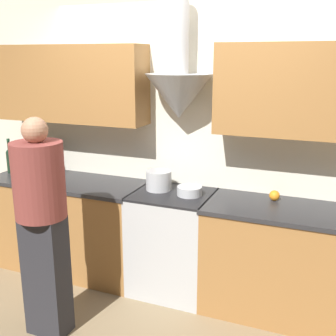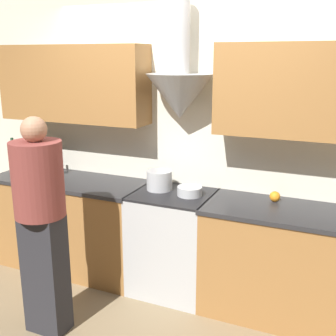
{
  "view_description": "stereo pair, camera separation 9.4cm",
  "coord_description": "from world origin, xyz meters",
  "px_view_note": "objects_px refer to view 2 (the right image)",
  "views": [
    {
      "loc": [
        1.26,
        -2.83,
        2.05
      ],
      "look_at": [
        0.0,
        0.26,
        1.16
      ],
      "focal_mm": 45.0,
      "sensor_mm": 36.0,
      "label": 1
    },
    {
      "loc": [
        1.35,
        -2.79,
        2.05
      ],
      "look_at": [
        0.0,
        0.26,
        1.16
      ],
      "focal_mm": 45.0,
      "sensor_mm": 36.0,
      "label": 2
    }
  ],
  "objects_px": {
    "stock_pot": "(159,180)",
    "stove_range": "(173,242)",
    "wine_bottle_4": "(43,162)",
    "mixing_bowl": "(190,191)",
    "wine_bottle_1": "(22,159)",
    "wine_bottle_0": "(14,158)",
    "orange_fruit": "(275,196)",
    "wine_bottle_5": "(49,164)",
    "wine_bottle_3": "(35,161)",
    "wine_bottle_2": "(27,160)",
    "person_foreground_left": "(41,219)"
  },
  "relations": [
    {
      "from": "stock_pot",
      "to": "stove_range",
      "type": "bearing_deg",
      "value": -19.15
    },
    {
      "from": "wine_bottle_4",
      "to": "mixing_bowl",
      "type": "xyz_separation_m",
      "value": [
        1.53,
        0.02,
        -0.1
      ]
    },
    {
      "from": "wine_bottle_1",
      "to": "stock_pot",
      "type": "distance_m",
      "value": 1.51
    },
    {
      "from": "wine_bottle_0",
      "to": "stock_pot",
      "type": "xyz_separation_m",
      "value": [
        1.61,
        0.05,
        -0.05
      ]
    },
    {
      "from": "orange_fruit",
      "to": "wine_bottle_5",
      "type": "bearing_deg",
      "value": -175.94
    },
    {
      "from": "wine_bottle_4",
      "to": "orange_fruit",
      "type": "distance_m",
      "value": 2.22
    },
    {
      "from": "wine_bottle_5",
      "to": "orange_fruit",
      "type": "distance_m",
      "value": 2.14
    },
    {
      "from": "wine_bottle_3",
      "to": "wine_bottle_5",
      "type": "xyz_separation_m",
      "value": [
        0.18,
        -0.0,
        -0.01
      ]
    },
    {
      "from": "wine_bottle_2",
      "to": "orange_fruit",
      "type": "relative_size",
      "value": 4.12
    },
    {
      "from": "wine_bottle_4",
      "to": "wine_bottle_3",
      "type": "bearing_deg",
      "value": -179.57
    },
    {
      "from": "wine_bottle_5",
      "to": "wine_bottle_1",
      "type": "bearing_deg",
      "value": 177.45
    },
    {
      "from": "stock_pot",
      "to": "orange_fruit",
      "type": "distance_m",
      "value": 0.99
    },
    {
      "from": "wine_bottle_4",
      "to": "wine_bottle_5",
      "type": "relative_size",
      "value": 1.17
    },
    {
      "from": "stove_range",
      "to": "orange_fruit",
      "type": "height_order",
      "value": "orange_fruit"
    },
    {
      "from": "wine_bottle_2",
      "to": "mixing_bowl",
      "type": "height_order",
      "value": "wine_bottle_2"
    },
    {
      "from": "wine_bottle_1",
      "to": "mixing_bowl",
      "type": "xyz_separation_m",
      "value": [
        1.81,
        0.0,
        -0.1
      ]
    },
    {
      "from": "wine_bottle_3",
      "to": "wine_bottle_4",
      "type": "bearing_deg",
      "value": 0.43
    },
    {
      "from": "wine_bottle_5",
      "to": "mixing_bowl",
      "type": "bearing_deg",
      "value": 0.68
    },
    {
      "from": "wine_bottle_4",
      "to": "wine_bottle_5",
      "type": "bearing_deg",
      "value": -0.61
    },
    {
      "from": "mixing_bowl",
      "to": "wine_bottle_4",
      "type": "bearing_deg",
      "value": -179.39
    },
    {
      "from": "wine_bottle_3",
      "to": "wine_bottle_4",
      "type": "height_order",
      "value": "wine_bottle_4"
    },
    {
      "from": "mixing_bowl",
      "to": "person_foreground_left",
      "type": "height_order",
      "value": "person_foreground_left"
    },
    {
      "from": "wine_bottle_0",
      "to": "wine_bottle_5",
      "type": "xyz_separation_m",
      "value": [
        0.46,
        -0.01,
        -0.01
      ]
    },
    {
      "from": "stove_range",
      "to": "wine_bottle_0",
      "type": "xyz_separation_m",
      "value": [
        -1.76,
        0.0,
        0.59
      ]
    },
    {
      "from": "stock_pot",
      "to": "mixing_bowl",
      "type": "bearing_deg",
      "value": -8.17
    },
    {
      "from": "stove_range",
      "to": "wine_bottle_2",
      "type": "relative_size",
      "value": 2.61
    },
    {
      "from": "wine_bottle_3",
      "to": "person_foreground_left",
      "type": "distance_m",
      "value": 1.25
    },
    {
      "from": "stove_range",
      "to": "wine_bottle_1",
      "type": "xyz_separation_m",
      "value": [
        -1.65,
        0.01,
        0.59
      ]
    },
    {
      "from": "wine_bottle_1",
      "to": "mixing_bowl",
      "type": "bearing_deg",
      "value": 0.04
    },
    {
      "from": "stock_pot",
      "to": "mixing_bowl",
      "type": "distance_m",
      "value": 0.31
    },
    {
      "from": "mixing_bowl",
      "to": "orange_fruit",
      "type": "bearing_deg",
      "value": 11.08
    },
    {
      "from": "wine_bottle_1",
      "to": "wine_bottle_4",
      "type": "relative_size",
      "value": 0.95
    },
    {
      "from": "stock_pot",
      "to": "orange_fruit",
      "type": "height_order",
      "value": "stock_pot"
    },
    {
      "from": "orange_fruit",
      "to": "stove_range",
      "type": "bearing_deg",
      "value": -170.27
    },
    {
      "from": "person_foreground_left",
      "to": "wine_bottle_5",
      "type": "bearing_deg",
      "value": 125.67
    },
    {
      "from": "wine_bottle_0",
      "to": "wine_bottle_1",
      "type": "bearing_deg",
      "value": 2.53
    },
    {
      "from": "wine_bottle_4",
      "to": "wine_bottle_5",
      "type": "distance_m",
      "value": 0.08
    },
    {
      "from": "wine_bottle_2",
      "to": "person_foreground_left",
      "type": "relative_size",
      "value": 0.21
    },
    {
      "from": "wine_bottle_2",
      "to": "wine_bottle_4",
      "type": "relative_size",
      "value": 0.97
    },
    {
      "from": "wine_bottle_0",
      "to": "wine_bottle_1",
      "type": "height_order",
      "value": "wine_bottle_0"
    },
    {
      "from": "wine_bottle_1",
      "to": "wine_bottle_2",
      "type": "xyz_separation_m",
      "value": [
        0.08,
        -0.01,
        0.01
      ]
    },
    {
      "from": "orange_fruit",
      "to": "wine_bottle_3",
      "type": "bearing_deg",
      "value": -176.26
    },
    {
      "from": "wine_bottle_0",
      "to": "wine_bottle_4",
      "type": "bearing_deg",
      "value": -1.6
    },
    {
      "from": "stove_range",
      "to": "wine_bottle_1",
      "type": "height_order",
      "value": "wine_bottle_1"
    },
    {
      "from": "wine_bottle_0",
      "to": "orange_fruit",
      "type": "relative_size",
      "value": 4.1
    },
    {
      "from": "wine_bottle_0",
      "to": "wine_bottle_3",
      "type": "relative_size",
      "value": 1.05
    },
    {
      "from": "wine_bottle_1",
      "to": "wine_bottle_4",
      "type": "distance_m",
      "value": 0.28
    },
    {
      "from": "stove_range",
      "to": "mixing_bowl",
      "type": "height_order",
      "value": "mixing_bowl"
    },
    {
      "from": "wine_bottle_0",
      "to": "mixing_bowl",
      "type": "bearing_deg",
      "value": 0.17
    },
    {
      "from": "wine_bottle_1",
      "to": "orange_fruit",
      "type": "height_order",
      "value": "wine_bottle_1"
    }
  ]
}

